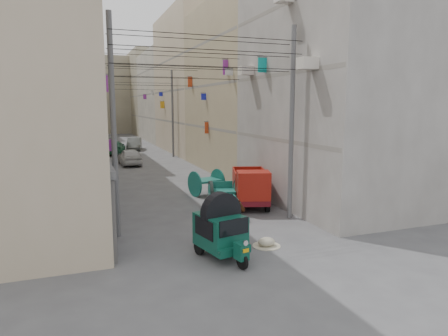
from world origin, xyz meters
name	(u,v)px	position (x,y,z in m)	size (l,w,h in m)	color
ground	(282,290)	(0.00, 0.00, 0.00)	(140.00, 140.00, 0.00)	#4C4C4F
building_row_left	(39,88)	(-8.00, 34.13, 6.46)	(8.00, 62.00, 14.00)	#B9A68C
building_row_right	(199,90)	(8.00, 34.13, 6.46)	(8.00, 62.00, 14.00)	#A5A09B
end_cap_building	(104,96)	(0.00, 66.00, 6.50)	(22.00, 10.00, 13.00)	tan
shutters_left	(100,177)	(-3.92, 10.38, 1.49)	(0.18, 14.40, 2.88)	#4D4D52
signboards	(145,124)	(-0.01, 21.66, 3.43)	(8.22, 40.52, 5.67)	#1A21B8
ac_units	(276,45)	(3.65, 7.67, 7.43)	(0.70, 6.55, 3.35)	beige
utility_poles	(156,118)	(0.00, 17.00, 4.00)	(7.40, 22.20, 8.00)	#58585B
overhead_cables	(163,71)	(0.00, 14.40, 6.77)	(7.40, 22.52, 1.12)	black
auto_rickshaw	(221,228)	(-0.70, 2.75, 0.95)	(1.63, 2.36, 1.61)	black
tonga_cart	(224,194)	(1.51, 8.51, 0.69)	(1.68, 3.08, 1.32)	black
mini_truck	(251,189)	(2.71, 8.04, 0.90)	(2.42, 3.63, 1.88)	black
second_cart	(206,182)	(1.58, 11.44, 0.73)	(1.84, 1.71, 1.37)	#155C50
feed_sack	(266,242)	(1.10, 3.14, 0.15)	(0.60, 0.48, 0.30)	#C0B69F
horse	(238,228)	(-0.04, 3.00, 0.80)	(0.86, 1.90, 1.60)	brown
distant_car_white	(130,157)	(-0.90, 24.19, 0.67)	(1.59, 3.94, 1.34)	silver
distant_car_grey	(134,144)	(0.97, 35.26, 0.67)	(1.41, 4.04, 1.33)	#4D5250
distant_car_green	(115,148)	(-1.40, 32.01, 0.66)	(1.84, 4.52, 1.31)	#1E573A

